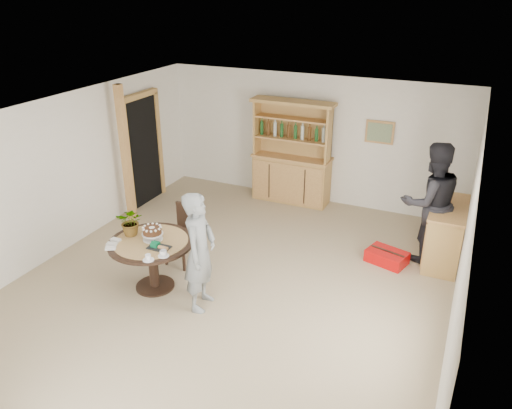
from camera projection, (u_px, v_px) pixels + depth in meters
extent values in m
plane|color=tan|center=(232.00, 284.00, 7.35)|extent=(7.00, 7.00, 0.00)
cube|color=white|center=(312.00, 139.00, 9.74)|extent=(6.00, 0.04, 2.50)
cube|color=white|center=(28.00, 375.00, 3.93)|extent=(6.00, 0.04, 2.50)
cube|color=white|center=(63.00, 175.00, 7.96)|extent=(0.04, 7.00, 2.50)
cube|color=white|center=(464.00, 252.00, 5.70)|extent=(0.04, 7.00, 2.50)
cube|color=white|center=(228.00, 117.00, 6.32)|extent=(6.00, 7.00, 0.04)
cube|color=tan|center=(380.00, 132.00, 9.10)|extent=(0.52, 0.03, 0.42)
cube|color=#59724C|center=(379.00, 132.00, 9.08)|extent=(0.44, 0.02, 0.34)
cube|color=black|center=(142.00, 151.00, 9.68)|extent=(0.10, 0.90, 2.10)
cube|color=#AF864A|center=(127.00, 159.00, 9.26)|extent=(0.12, 0.10, 2.10)
cube|color=#AF864A|center=(158.00, 144.00, 10.09)|extent=(0.12, 0.10, 2.10)
cube|color=#AF864A|center=(138.00, 96.00, 9.23)|extent=(0.12, 1.10, 0.10)
cube|color=tan|center=(125.00, 155.00, 8.84)|extent=(0.12, 0.12, 2.50)
cube|color=#AF864A|center=(291.00, 179.00, 9.96)|extent=(1.50, 0.50, 0.90)
cube|color=tan|center=(292.00, 157.00, 9.77)|extent=(1.56, 0.54, 0.04)
cube|color=#AF864A|center=(295.00, 128.00, 9.63)|extent=(1.50, 0.04, 1.06)
cube|color=#AF864A|center=(257.00, 126.00, 9.78)|extent=(0.04, 0.34, 1.06)
cube|color=#AF864A|center=(329.00, 135.00, 9.23)|extent=(0.04, 0.34, 1.06)
cube|color=tan|center=(292.00, 139.00, 9.57)|extent=(1.44, 0.32, 0.03)
cube|color=tan|center=(292.00, 118.00, 9.41)|extent=(1.44, 0.32, 0.03)
cube|color=#AF864A|center=(293.00, 102.00, 9.28)|extent=(1.62, 0.40, 0.06)
cylinder|color=#194C1E|center=(265.00, 128.00, 9.72)|extent=(0.07, 0.07, 0.28)
cylinder|color=#4C2D14|center=(273.00, 129.00, 9.66)|extent=(0.07, 0.07, 0.28)
cylinder|color=#B2BFB2|center=(280.00, 130.00, 9.60)|extent=(0.07, 0.07, 0.28)
cylinder|color=#194C1E|center=(288.00, 131.00, 9.54)|extent=(0.07, 0.07, 0.28)
cylinder|color=#4C2D14|center=(296.00, 132.00, 9.48)|extent=(0.07, 0.07, 0.28)
cylinder|color=#B2BFB2|center=(304.00, 133.00, 9.42)|extent=(0.07, 0.07, 0.28)
cylinder|color=#194C1E|center=(312.00, 134.00, 9.36)|extent=(0.07, 0.07, 0.28)
cylinder|color=#4C2D14|center=(320.00, 135.00, 9.30)|extent=(0.07, 0.07, 0.28)
cube|color=#AF864A|center=(446.00, 235.00, 7.79)|extent=(0.50, 1.20, 0.90)
cube|color=tan|center=(450.00, 208.00, 7.60)|extent=(0.54, 1.26, 0.04)
cylinder|color=black|center=(151.00, 243.00, 6.98)|extent=(1.20, 1.20, 0.04)
cylinder|color=black|center=(153.00, 265.00, 7.13)|extent=(0.14, 0.14, 0.70)
cylinder|color=black|center=(155.00, 286.00, 7.28)|extent=(0.56, 0.56, 0.03)
cylinder|color=tan|center=(151.00, 241.00, 6.97)|extent=(1.04, 1.04, 0.01)
cube|color=black|center=(181.00, 237.00, 7.72)|extent=(0.47, 0.47, 0.04)
cube|color=black|center=(188.00, 218.00, 7.77)|extent=(0.42, 0.08, 0.46)
cube|color=black|center=(187.00, 205.00, 7.67)|extent=(0.42, 0.09, 0.05)
cube|color=black|center=(166.00, 252.00, 7.76)|extent=(0.04, 0.04, 0.44)
cube|color=black|center=(184.00, 258.00, 7.59)|extent=(0.03, 0.04, 0.44)
cube|color=black|center=(180.00, 243.00, 8.04)|extent=(0.04, 0.04, 0.44)
cube|color=black|center=(198.00, 248.00, 7.87)|extent=(0.03, 0.04, 0.44)
cylinder|color=white|center=(153.00, 239.00, 7.01)|extent=(0.28, 0.28, 0.01)
cylinder|color=white|center=(153.00, 236.00, 6.99)|extent=(0.05, 0.05, 0.08)
cylinder|color=white|center=(152.00, 234.00, 6.97)|extent=(0.30, 0.30, 0.01)
cylinder|color=#4D2916|center=(152.00, 230.00, 6.95)|extent=(0.26, 0.26, 0.09)
cylinder|color=white|center=(152.00, 227.00, 6.93)|extent=(0.08, 0.08, 0.01)
sphere|color=white|center=(159.00, 229.00, 6.89)|extent=(0.04, 0.04, 0.04)
sphere|color=white|center=(161.00, 227.00, 6.95)|extent=(0.04, 0.04, 0.04)
sphere|color=white|center=(160.00, 225.00, 7.00)|extent=(0.04, 0.04, 0.04)
sphere|color=white|center=(157.00, 224.00, 7.03)|extent=(0.04, 0.04, 0.04)
sphere|color=white|center=(153.00, 224.00, 7.04)|extent=(0.04, 0.04, 0.04)
sphere|color=white|center=(148.00, 224.00, 7.02)|extent=(0.04, 0.04, 0.04)
sphere|color=white|center=(145.00, 226.00, 6.98)|extent=(0.04, 0.04, 0.04)
sphere|color=white|center=(143.00, 228.00, 6.92)|extent=(0.04, 0.04, 0.04)
sphere|color=white|center=(144.00, 230.00, 6.87)|extent=(0.04, 0.04, 0.04)
sphere|color=white|center=(147.00, 231.00, 6.84)|extent=(0.04, 0.04, 0.04)
sphere|color=white|center=(151.00, 232.00, 6.83)|extent=(0.04, 0.04, 0.04)
sphere|color=white|center=(156.00, 231.00, 6.85)|extent=(0.04, 0.04, 0.04)
imported|color=#3F7233|center=(131.00, 221.00, 7.06)|extent=(0.47, 0.44, 0.42)
cube|color=black|center=(159.00, 247.00, 6.78)|extent=(0.30, 0.20, 0.01)
cube|color=#0C7041|center=(155.00, 244.00, 6.79)|extent=(0.10, 0.10, 0.06)
cube|color=#0C7041|center=(155.00, 242.00, 6.78)|extent=(0.11, 0.02, 0.01)
cylinder|color=white|center=(164.00, 256.00, 6.59)|extent=(0.15, 0.15, 0.01)
imported|color=white|center=(163.00, 253.00, 6.57)|extent=(0.10, 0.10, 0.08)
cylinder|color=white|center=(148.00, 260.00, 6.49)|extent=(0.15, 0.15, 0.01)
imported|color=white|center=(148.00, 257.00, 6.47)|extent=(0.08, 0.08, 0.07)
cube|color=white|center=(116.00, 240.00, 6.97)|extent=(0.14, 0.08, 0.03)
cube|color=white|center=(112.00, 244.00, 6.86)|extent=(0.16, 0.11, 0.03)
cube|color=white|center=(111.00, 248.00, 6.75)|extent=(0.16, 0.14, 0.03)
imported|color=gray|center=(200.00, 252.00, 6.54)|extent=(0.49, 0.66, 1.67)
imported|color=black|center=(430.00, 203.00, 7.65)|extent=(1.19, 1.12, 1.94)
cube|color=red|center=(387.00, 257.00, 7.87)|extent=(0.69, 0.55, 0.20)
cube|color=black|center=(388.00, 251.00, 7.82)|extent=(0.55, 0.20, 0.01)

